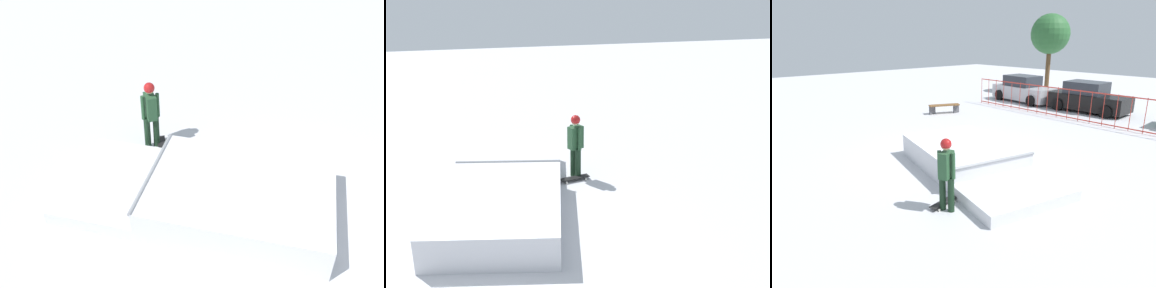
% 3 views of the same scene
% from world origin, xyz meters
% --- Properties ---
extents(ground_plane, '(60.00, 60.00, 0.00)m').
position_xyz_m(ground_plane, '(0.00, 0.00, 0.00)').
color(ground_plane, silver).
extents(skate_ramp, '(5.85, 3.74, 0.74)m').
position_xyz_m(skate_ramp, '(1.34, -0.56, 0.32)').
color(skate_ramp, silver).
rests_on(skate_ramp, ground).
extents(skater, '(0.41, 0.43, 1.73)m').
position_xyz_m(skater, '(2.83, -2.66, 1.01)').
color(skater, black).
rests_on(skater, ground).
extents(skateboard, '(0.36, 0.82, 0.09)m').
position_xyz_m(skateboard, '(2.59, -2.57, 0.08)').
color(skateboard, black).
rests_on(skateboard, ground).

